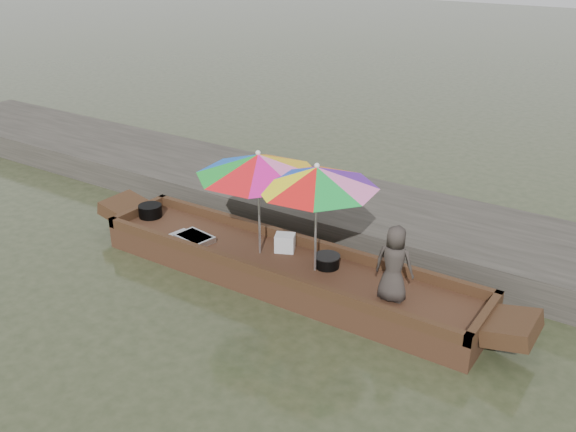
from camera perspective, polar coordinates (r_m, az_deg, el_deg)
The scene contains 11 objects.
water at distance 9.26m, azimuth -0.34°, elevation -5.87°, with size 80.00×80.00×0.00m, color #2B331D.
dock at distance 10.85m, azimuth 6.14°, elevation 0.15°, with size 22.00×2.20×0.50m, color #2D2B26.
boat_hull at distance 9.18m, azimuth -0.35°, elevation -4.92°, with size 5.83×1.20×0.35m, color #402315.
cooking_pot at distance 10.66m, azimuth -12.14°, elevation 0.45°, with size 0.38×0.38×0.20m, color black.
tray_crayfish at distance 9.72m, azimuth -8.31°, elevation -1.98°, with size 0.55×0.38×0.09m, color silver.
tray_scallop at distance 9.76m, azimuth -9.09°, elevation -2.03°, with size 0.55×0.38×0.06m, color silver.
charcoal_grill at distance 8.91m, azimuth 3.50°, elevation -4.07°, with size 0.34×0.34×0.16m, color black.
supply_bag at distance 9.30m, azimuth -0.27°, elevation -2.39°, with size 0.28×0.22×0.26m, color silver.
vendor at distance 8.04m, azimuth 9.43°, elevation -4.20°, with size 0.50×0.33×1.02m, color #312B27.
umbrella_bow at distance 8.98m, azimuth -2.59°, elevation 1.12°, with size 1.75×1.75×1.55m, color pink, non-canonical shape.
umbrella_stern at distance 8.51m, azimuth 2.50°, elevation -0.24°, with size 1.65×1.65×1.55m, color pink, non-canonical shape.
Camera 1 is at (4.48, -6.66, 4.62)m, focal length 40.00 mm.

